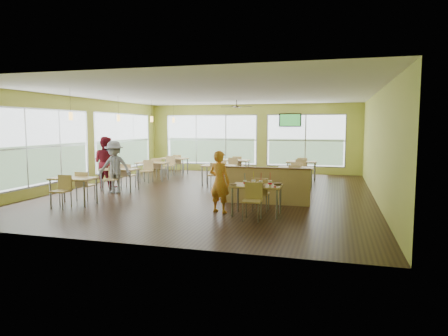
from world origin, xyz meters
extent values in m
plane|color=black|center=(0.00, 0.00, 0.00)|extent=(12.00, 12.00, 0.00)
plane|color=white|center=(0.00, 0.00, 3.20)|extent=(12.00, 12.00, 0.00)
cube|color=#D0D154|center=(0.00, 6.00, 1.60)|extent=(10.00, 0.04, 3.20)
cube|color=#D0D154|center=(0.00, -6.00, 1.60)|extent=(10.00, 0.04, 3.20)
cube|color=#D0D154|center=(-5.00, 0.00, 1.60)|extent=(0.04, 12.00, 3.20)
cube|color=#D0D154|center=(5.00, 0.00, 1.60)|extent=(0.04, 12.00, 3.20)
cube|color=white|center=(-4.98, -2.00, 1.53)|extent=(0.02, 4.50, 2.35)
cube|color=white|center=(-4.98, 3.00, 1.53)|extent=(0.02, 4.50, 2.35)
cube|color=white|center=(-2.00, 5.98, 1.53)|extent=(4.50, 0.02, 2.35)
cube|color=white|center=(2.50, 5.98, 1.53)|extent=(3.50, 0.02, 2.35)
cube|color=#B7BABC|center=(-4.97, 0.50, 0.35)|extent=(0.04, 9.40, 0.05)
cube|color=#B7BABC|center=(0.25, 5.97, 0.35)|extent=(8.00, 0.04, 0.05)
cube|color=tan|center=(2.00, -3.00, 0.73)|extent=(1.20, 0.70, 0.04)
cube|color=brown|center=(2.00, -3.00, 0.70)|extent=(1.22, 0.71, 0.01)
cylinder|color=slate|center=(1.46, -3.29, 0.35)|extent=(0.05, 0.05, 0.71)
cylinder|color=slate|center=(2.54, -3.29, 0.35)|extent=(0.05, 0.05, 0.71)
cylinder|color=slate|center=(1.46, -2.71, 0.35)|extent=(0.05, 0.05, 0.71)
cylinder|color=slate|center=(2.54, -2.71, 0.35)|extent=(0.05, 0.05, 0.71)
cube|color=tan|center=(2.00, -2.45, 0.45)|extent=(0.42, 0.42, 0.04)
cube|color=tan|center=(2.00, -2.26, 0.67)|extent=(0.42, 0.04, 0.40)
cube|color=tan|center=(2.00, -3.55, 0.45)|extent=(0.42, 0.42, 0.04)
cube|color=tan|center=(2.00, -3.74, 0.67)|extent=(0.42, 0.04, 0.40)
cube|color=tan|center=(2.00, -1.55, 0.50)|extent=(2.40, 0.12, 1.00)
cube|color=brown|center=(2.00, -1.55, 1.02)|extent=(2.40, 0.14, 0.04)
cube|color=tan|center=(-3.20, -3.00, 0.73)|extent=(1.20, 0.70, 0.04)
cube|color=brown|center=(-3.20, -3.00, 0.70)|extent=(1.22, 0.71, 0.01)
cylinder|color=slate|center=(-3.74, -3.29, 0.35)|extent=(0.05, 0.05, 0.71)
cylinder|color=slate|center=(-2.66, -3.29, 0.35)|extent=(0.05, 0.05, 0.71)
cylinder|color=slate|center=(-3.74, -2.71, 0.35)|extent=(0.05, 0.05, 0.71)
cylinder|color=slate|center=(-2.66, -2.71, 0.35)|extent=(0.05, 0.05, 0.71)
cube|color=tan|center=(-3.20, -2.45, 0.45)|extent=(0.42, 0.42, 0.04)
cube|color=tan|center=(-3.20, -2.26, 0.67)|extent=(0.42, 0.04, 0.40)
cube|color=tan|center=(-3.20, -3.55, 0.45)|extent=(0.42, 0.42, 0.04)
cube|color=tan|center=(-3.20, -3.74, 0.67)|extent=(0.42, 0.04, 0.40)
cube|color=tan|center=(-3.20, -0.50, 0.73)|extent=(1.20, 0.70, 0.04)
cube|color=brown|center=(-3.20, -0.50, 0.70)|extent=(1.22, 0.71, 0.01)
cylinder|color=slate|center=(-3.74, -0.79, 0.35)|extent=(0.05, 0.05, 0.71)
cylinder|color=slate|center=(-2.66, -0.79, 0.35)|extent=(0.05, 0.05, 0.71)
cylinder|color=slate|center=(-3.74, -0.21, 0.35)|extent=(0.05, 0.05, 0.71)
cylinder|color=slate|center=(-2.66, -0.21, 0.35)|extent=(0.05, 0.05, 0.71)
cube|color=tan|center=(-3.20, 0.05, 0.45)|extent=(0.42, 0.42, 0.04)
cube|color=tan|center=(-3.20, 0.24, 0.67)|extent=(0.42, 0.04, 0.40)
cube|color=tan|center=(-3.20, -1.05, 0.45)|extent=(0.42, 0.42, 0.04)
cube|color=tan|center=(-3.20, -1.24, 0.67)|extent=(0.42, 0.04, 0.40)
cube|color=tan|center=(-3.20, 2.00, 0.73)|extent=(1.20, 0.70, 0.04)
cube|color=brown|center=(-3.20, 2.00, 0.70)|extent=(1.22, 0.71, 0.01)
cylinder|color=slate|center=(-3.74, 1.71, 0.35)|extent=(0.05, 0.05, 0.71)
cylinder|color=slate|center=(-2.66, 1.71, 0.35)|extent=(0.05, 0.05, 0.71)
cylinder|color=slate|center=(-3.74, 2.29, 0.35)|extent=(0.05, 0.05, 0.71)
cylinder|color=slate|center=(-2.66, 2.29, 0.35)|extent=(0.05, 0.05, 0.71)
cube|color=tan|center=(-3.20, 2.55, 0.45)|extent=(0.42, 0.42, 0.04)
cube|color=tan|center=(-3.20, 2.74, 0.67)|extent=(0.42, 0.04, 0.40)
cube|color=tan|center=(-3.20, 1.45, 0.45)|extent=(0.42, 0.42, 0.04)
cube|color=tan|center=(-3.20, 1.26, 0.67)|extent=(0.42, 0.04, 0.40)
cube|color=tan|center=(-3.20, 4.20, 0.73)|extent=(1.20, 0.70, 0.04)
cube|color=brown|center=(-3.20, 4.20, 0.70)|extent=(1.22, 0.71, 0.01)
cylinder|color=slate|center=(-3.74, 3.91, 0.35)|extent=(0.05, 0.05, 0.71)
cylinder|color=slate|center=(-2.66, 3.91, 0.35)|extent=(0.05, 0.05, 0.71)
cylinder|color=slate|center=(-3.74, 4.49, 0.35)|extent=(0.05, 0.05, 0.71)
cylinder|color=slate|center=(-2.66, 4.49, 0.35)|extent=(0.05, 0.05, 0.71)
cube|color=tan|center=(-3.20, 4.75, 0.45)|extent=(0.42, 0.42, 0.04)
cube|color=tan|center=(-3.20, 4.94, 0.67)|extent=(0.42, 0.04, 0.40)
cube|color=tan|center=(-3.20, 3.65, 0.45)|extent=(0.42, 0.42, 0.04)
cube|color=tan|center=(-3.20, 3.46, 0.67)|extent=(0.42, 0.04, 0.40)
cube|color=tan|center=(-0.30, 1.50, 0.73)|extent=(1.20, 0.70, 0.04)
cube|color=brown|center=(-0.30, 1.50, 0.70)|extent=(1.22, 0.71, 0.01)
cylinder|color=slate|center=(-0.84, 1.21, 0.35)|extent=(0.05, 0.05, 0.71)
cylinder|color=slate|center=(0.24, 1.21, 0.35)|extent=(0.05, 0.05, 0.71)
cylinder|color=slate|center=(-0.84, 1.79, 0.35)|extent=(0.05, 0.05, 0.71)
cylinder|color=slate|center=(0.24, 1.79, 0.35)|extent=(0.05, 0.05, 0.71)
cube|color=tan|center=(-0.30, 2.05, 0.45)|extent=(0.42, 0.42, 0.04)
cube|color=tan|center=(-0.30, 2.24, 0.67)|extent=(0.42, 0.04, 0.40)
cube|color=tan|center=(-0.30, 0.95, 0.45)|extent=(0.42, 0.42, 0.04)
cube|color=tan|center=(-0.30, 0.76, 0.67)|extent=(0.42, 0.04, 0.40)
cube|color=tan|center=(-0.30, 4.00, 0.73)|extent=(1.20, 0.70, 0.04)
cube|color=brown|center=(-0.30, 4.00, 0.70)|extent=(1.22, 0.71, 0.01)
cylinder|color=slate|center=(-0.84, 3.71, 0.35)|extent=(0.05, 0.05, 0.71)
cylinder|color=slate|center=(0.24, 3.71, 0.35)|extent=(0.05, 0.05, 0.71)
cylinder|color=slate|center=(-0.84, 4.29, 0.35)|extent=(0.05, 0.05, 0.71)
cylinder|color=slate|center=(0.24, 4.29, 0.35)|extent=(0.05, 0.05, 0.71)
cube|color=tan|center=(-0.30, 4.55, 0.45)|extent=(0.42, 0.42, 0.04)
cube|color=tan|center=(-0.30, 4.74, 0.67)|extent=(0.42, 0.04, 0.40)
cube|color=tan|center=(-0.30, 3.45, 0.45)|extent=(0.42, 0.42, 0.04)
cube|color=tan|center=(-0.30, 3.26, 0.67)|extent=(0.42, 0.04, 0.40)
cube|color=tan|center=(2.50, 1.50, 0.73)|extent=(1.20, 0.70, 0.04)
cube|color=brown|center=(2.50, 1.50, 0.70)|extent=(1.22, 0.71, 0.01)
cylinder|color=slate|center=(1.96, 1.21, 0.35)|extent=(0.05, 0.05, 0.71)
cylinder|color=slate|center=(3.04, 1.21, 0.35)|extent=(0.05, 0.05, 0.71)
cylinder|color=slate|center=(1.96, 1.79, 0.35)|extent=(0.05, 0.05, 0.71)
cylinder|color=slate|center=(3.04, 1.79, 0.35)|extent=(0.05, 0.05, 0.71)
cube|color=tan|center=(2.50, 2.05, 0.45)|extent=(0.42, 0.42, 0.04)
cube|color=tan|center=(2.50, 2.24, 0.67)|extent=(0.42, 0.04, 0.40)
cube|color=tan|center=(2.50, 0.95, 0.45)|extent=(0.42, 0.42, 0.04)
cube|color=tan|center=(2.50, 0.76, 0.67)|extent=(0.42, 0.04, 0.40)
cube|color=tan|center=(2.50, 4.00, 0.73)|extent=(1.20, 0.70, 0.04)
cube|color=brown|center=(2.50, 4.00, 0.70)|extent=(1.22, 0.71, 0.01)
cylinder|color=slate|center=(1.96, 3.71, 0.35)|extent=(0.05, 0.05, 0.71)
cylinder|color=slate|center=(3.04, 3.71, 0.35)|extent=(0.05, 0.05, 0.71)
cylinder|color=slate|center=(1.96, 4.29, 0.35)|extent=(0.05, 0.05, 0.71)
cylinder|color=slate|center=(3.04, 4.29, 0.35)|extent=(0.05, 0.05, 0.71)
cube|color=tan|center=(2.50, 4.55, 0.45)|extent=(0.42, 0.42, 0.04)
cube|color=tan|center=(2.50, 4.74, 0.67)|extent=(0.42, 0.04, 0.40)
cube|color=tan|center=(2.50, 3.45, 0.45)|extent=(0.42, 0.42, 0.04)
cube|color=tan|center=(2.50, 3.26, 0.67)|extent=(0.42, 0.04, 0.40)
cylinder|color=#2D2119|center=(-3.20, -3.00, 2.85)|extent=(0.01, 0.01, 0.70)
cylinder|color=gold|center=(-3.20, -3.00, 2.45)|extent=(0.11, 0.11, 0.22)
cylinder|color=#2D2119|center=(-3.20, -0.50, 2.85)|extent=(0.01, 0.01, 0.70)
cylinder|color=gold|center=(-3.20, -0.50, 2.45)|extent=(0.11, 0.11, 0.22)
cylinder|color=#2D2119|center=(-3.20, 2.00, 2.85)|extent=(0.01, 0.01, 0.70)
cylinder|color=gold|center=(-3.20, 2.00, 2.45)|extent=(0.11, 0.11, 0.22)
cylinder|color=#2D2119|center=(-3.20, 4.20, 2.85)|extent=(0.01, 0.01, 0.70)
cylinder|color=gold|center=(-3.20, 4.20, 2.45)|extent=(0.11, 0.11, 0.22)
cylinder|color=#2D2119|center=(0.00, 3.00, 3.08)|extent=(0.03, 0.03, 0.24)
cylinder|color=#2D2119|center=(0.00, 3.00, 2.94)|extent=(0.16, 0.16, 0.06)
cube|color=#2D2119|center=(0.35, 3.00, 2.94)|extent=(0.55, 0.10, 0.01)
cube|color=#2D2119|center=(0.00, 3.35, 2.94)|extent=(0.10, 0.55, 0.01)
cube|color=#2D2119|center=(-0.35, 3.00, 2.94)|extent=(0.55, 0.10, 0.01)
cube|color=#2D2119|center=(0.00, 2.65, 2.94)|extent=(0.10, 0.55, 0.01)
cube|color=black|center=(1.80, 5.90, 2.45)|extent=(1.00, 0.06, 0.60)
cube|color=green|center=(1.80, 5.87, 2.45)|extent=(0.90, 0.01, 0.52)
imported|color=orange|center=(1.04, -2.94, 0.79)|extent=(0.66, 0.54, 1.57)
imported|color=#5C0F17|center=(-3.96, -0.17, 0.91)|extent=(0.94, 0.76, 1.82)
imported|color=slate|center=(-3.10, -1.01, 0.85)|extent=(1.18, 0.77, 1.70)
cone|color=white|center=(1.73, -3.13, 0.81)|extent=(0.08, 0.08, 0.11)
cylinder|color=red|center=(1.73, -3.13, 0.81)|extent=(0.08, 0.08, 0.03)
cylinder|color=white|center=(1.73, -3.13, 0.87)|extent=(0.09, 0.09, 0.01)
cylinder|color=blue|center=(1.73, -3.13, 0.97)|extent=(0.02, 0.05, 0.21)
cone|color=white|center=(1.95, -3.16, 0.82)|extent=(0.10, 0.10, 0.13)
cylinder|color=red|center=(1.95, -3.16, 0.82)|extent=(0.09, 0.09, 0.04)
cylinder|color=white|center=(1.95, -3.16, 0.89)|extent=(0.10, 0.10, 0.01)
cylinder|color=yellow|center=(1.95, -3.16, 1.01)|extent=(0.02, 0.06, 0.24)
cone|color=white|center=(2.12, -3.12, 0.81)|extent=(0.09, 0.09, 0.12)
cylinder|color=red|center=(2.12, -3.12, 0.81)|extent=(0.08, 0.08, 0.04)
cylinder|color=white|center=(2.12, -3.12, 0.88)|extent=(0.09, 0.09, 0.01)
cylinder|color=red|center=(2.12, -3.12, 0.98)|extent=(0.03, 0.06, 0.22)
cone|color=white|center=(2.34, -3.11, 0.81)|extent=(0.10, 0.10, 0.13)
cylinder|color=red|center=(2.34, -3.11, 0.82)|extent=(0.09, 0.09, 0.04)
cylinder|color=white|center=(2.34, -3.11, 0.88)|extent=(0.10, 0.10, 0.01)
cylinder|color=red|center=(2.34, -3.11, 0.99)|extent=(0.01, 0.06, 0.23)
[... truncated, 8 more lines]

